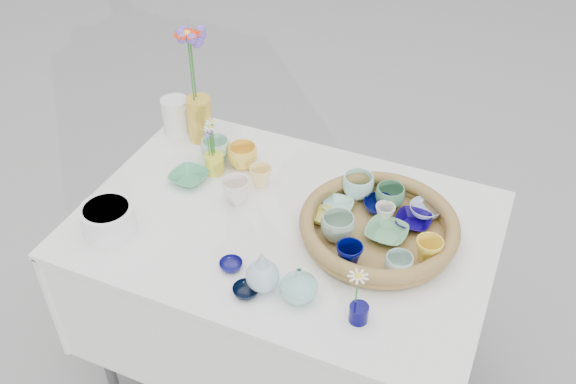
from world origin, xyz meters
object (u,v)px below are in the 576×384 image
at_px(wicker_tray, 379,227).
at_px(tall_vase_yellow, 200,119).
at_px(display_table, 286,370).
at_px(bud_vase_seafoam, 299,284).

xyz_separation_m(wicker_tray, tall_vase_yellow, (-0.74, 0.24, 0.04)).
bearing_deg(wicker_tray, display_table, -169.88).
relative_size(wicker_tray, bud_vase_seafoam, 4.44).
distance_m(wicker_tray, bud_vase_seafoam, 0.34).
bearing_deg(bud_vase_seafoam, display_table, 120.40).
distance_m(display_table, bud_vase_seafoam, 0.87).
bearing_deg(display_table, bud_vase_seafoam, -59.60).
xyz_separation_m(wicker_tray, bud_vase_seafoam, (-0.13, -0.31, 0.01)).
xyz_separation_m(display_table, wicker_tray, (0.28, 0.05, 0.80)).
height_order(display_table, wicker_tray, wicker_tray).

